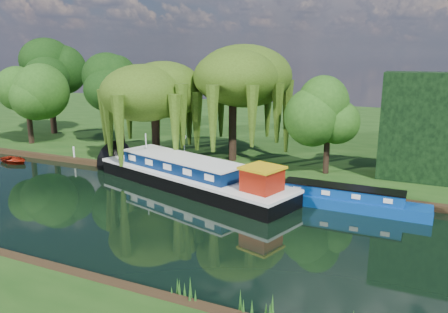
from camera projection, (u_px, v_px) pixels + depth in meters
The scene contains 16 objects.
ground at pixel (99, 205), 28.81m from camera, with size 120.00×120.00×0.00m, color black.
far_bank at pixel (268, 126), 58.79m from camera, with size 120.00×52.00×0.45m, color #15380F.
dutch_barge at pixel (192, 176), 32.29m from camera, with size 17.58×8.77×3.63m.
narrowboat at pixel (342, 199), 28.28m from camera, with size 10.78×1.86×1.57m.
red_dinghy at pixel (14, 163), 40.02m from camera, with size 2.38×3.33×0.69m, color maroon.
white_cruiser at pixel (307, 203), 29.30m from camera, with size 1.71×1.98×1.05m, color silver.
willow_left at pixel (154, 94), 37.85m from camera, with size 6.81×6.81×8.16m.
willow_right at pixel (233, 84), 37.62m from camera, with size 7.55×7.55×9.20m.
tree_far_left at pixel (26, 91), 45.22m from camera, with size 4.97×4.97×8.01m.
tree_far_back at pixel (49, 75), 50.71m from camera, with size 5.91×5.91×9.94m.
tree_far_mid at pixel (119, 87), 45.55m from camera, with size 5.24×5.24×8.58m.
tree_far_right at pixel (329, 117), 33.84m from camera, with size 4.03×4.03×6.59m.
conifer_hedge at pixel (424, 127), 32.39m from camera, with size 6.00×3.00×8.00m, color black.
lamppost at pixel (184, 142), 37.32m from camera, with size 0.36×0.36×2.56m.
mooring_posts at pixel (161, 162), 36.21m from camera, with size 19.16×0.16×1.00m.
reeds_near at pixel (106, 269), 19.18m from camera, with size 33.70×1.50×1.10m.
Camera 1 is at (18.96, -21.30, 9.79)m, focal length 35.00 mm.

